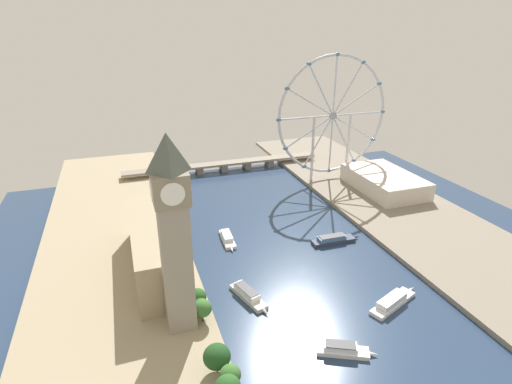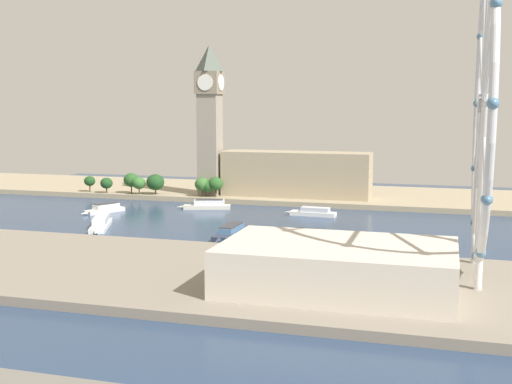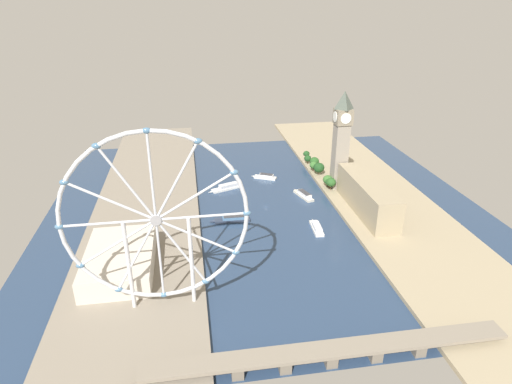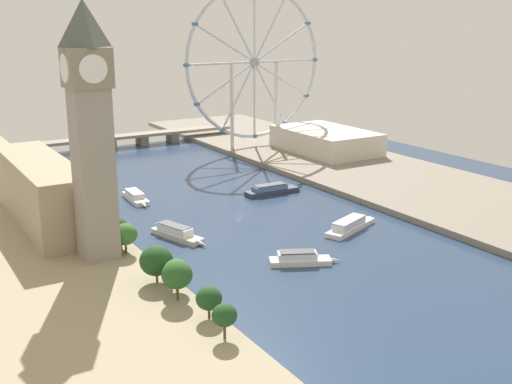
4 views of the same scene
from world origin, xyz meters
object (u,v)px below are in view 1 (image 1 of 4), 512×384
(tour_boat_0, at_px, (227,238))
(tour_boat_4, at_px, (248,295))
(riverside_hall, at_px, (384,181))
(river_bridge, at_px, (223,165))
(clock_tower, at_px, (174,233))
(tour_boat_3, at_px, (393,301))
(ferris_wheel, at_px, (333,116))
(tour_boat_2, at_px, (343,349))
(tour_boat_1, at_px, (334,240))
(parliament_block, at_px, (152,246))

(tour_boat_0, xyz_separation_m, tour_boat_4, (-5.75, -62.77, 0.36))
(riverside_hall, height_order, river_bridge, riverside_hall)
(clock_tower, distance_m, tour_boat_3, 117.72)
(ferris_wheel, bearing_deg, tour_boat_2, -116.58)
(riverside_hall, relative_size, tour_boat_3, 1.98)
(tour_boat_4, bearing_deg, tour_boat_0, 157.96)
(tour_boat_0, xyz_separation_m, tour_boat_1, (65.91, -24.83, 0.25))
(tour_boat_2, bearing_deg, parliament_block, 153.96)
(tour_boat_0, bearing_deg, clock_tower, -26.54)
(clock_tower, distance_m, river_bridge, 227.49)
(clock_tower, height_order, parliament_block, clock_tower)
(tour_boat_1, bearing_deg, tour_boat_4, -150.77)
(clock_tower, bearing_deg, tour_boat_4, 17.37)
(parliament_block, xyz_separation_m, tour_boat_3, (112.92, -71.41, -14.57))
(clock_tower, xyz_separation_m, riverside_hall, (190.51, 111.73, -41.05))
(parliament_block, xyz_separation_m, tour_boat_4, (44.08, -42.07, -14.48))
(clock_tower, height_order, tour_boat_2, clock_tower)
(tour_boat_1, bearing_deg, tour_boat_0, 160.70)
(river_bridge, height_order, tour_boat_4, river_bridge)
(clock_tower, bearing_deg, tour_boat_2, -31.18)
(riverside_hall, xyz_separation_m, tour_boat_3, (-85.01, -129.61, -8.02))
(riverside_hall, height_order, tour_boat_0, riverside_hall)
(river_bridge, bearing_deg, clock_tower, -109.76)
(tour_boat_2, bearing_deg, clock_tower, 175.02)
(tour_boat_0, bearing_deg, riverside_hall, 107.41)
(river_bridge, relative_size, tour_boat_3, 5.36)
(tour_boat_0, relative_size, tour_boat_2, 1.11)
(riverside_hall, bearing_deg, river_bridge, 139.56)
(clock_tower, xyz_separation_m, tour_boat_3, (105.49, -17.88, -49.07))
(parliament_block, bearing_deg, tour_boat_1, -2.05)
(tour_boat_1, bearing_deg, clock_tower, -154.14)
(river_bridge, height_order, tour_boat_0, river_bridge)
(ferris_wheel, height_order, tour_boat_3, ferris_wheel)
(clock_tower, relative_size, tour_boat_3, 2.59)
(tour_boat_1, height_order, tour_boat_4, tour_boat_4)
(tour_boat_1, xyz_separation_m, tour_boat_2, (-44.23, -88.19, -0.08))
(parliament_block, bearing_deg, clock_tower, -82.11)
(tour_boat_0, bearing_deg, tour_boat_4, -2.04)
(ferris_wheel, xyz_separation_m, tour_boat_1, (-51.88, -103.88, -57.17))
(clock_tower, bearing_deg, river_bridge, 70.24)
(clock_tower, xyz_separation_m, tour_boat_0, (42.42, 74.23, -49.34))
(tour_boat_0, distance_m, tour_boat_1, 70.44)
(river_bridge, bearing_deg, tour_boat_0, -103.67)
(ferris_wheel, xyz_separation_m, tour_boat_4, (-123.54, -141.81, -57.06))
(tour_boat_2, bearing_deg, tour_boat_1, 89.56)
(tour_boat_2, relative_size, tour_boat_3, 0.73)
(parliament_block, bearing_deg, tour_boat_2, -52.24)
(ferris_wheel, relative_size, river_bridge, 0.57)
(ferris_wheel, relative_size, tour_boat_2, 4.19)
(parliament_block, distance_m, tour_boat_2, 117.71)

